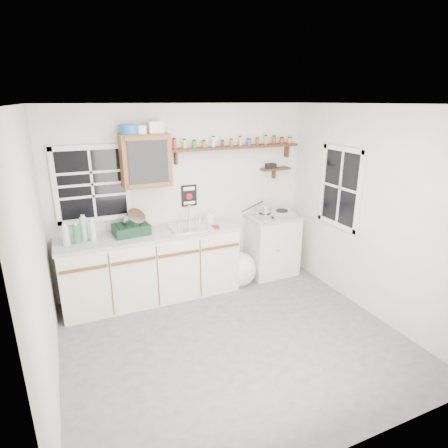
% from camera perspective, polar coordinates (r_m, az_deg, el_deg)
% --- Properties ---
extents(room, '(3.64, 3.24, 2.54)m').
position_cam_1_polar(room, '(3.79, 1.66, -1.49)').
color(room, '#4D4D50').
rests_on(room, ground).
extents(main_cabinet, '(2.31, 0.63, 0.92)m').
position_cam_1_polar(main_cabinet, '(5.06, -10.88, -6.22)').
color(main_cabinet, beige).
rests_on(main_cabinet, floor).
extents(right_cabinet, '(0.73, 0.57, 0.91)m').
position_cam_1_polar(right_cabinet, '(5.72, 7.25, -3.14)').
color(right_cabinet, beige).
rests_on(right_cabinet, floor).
extents(sink, '(0.52, 0.44, 0.29)m').
position_cam_1_polar(sink, '(5.02, -5.26, -0.37)').
color(sink, silver).
rests_on(sink, main_cabinet).
extents(upper_cabinet, '(0.60, 0.32, 0.65)m').
position_cam_1_polar(upper_cabinet, '(4.81, -11.85, 9.48)').
color(upper_cabinet, '#5D3117').
rests_on(upper_cabinet, wall_back).
extents(upper_cabinet_clutter, '(0.52, 0.24, 0.14)m').
position_cam_1_polar(upper_cabinet_clutter, '(4.76, -12.72, 13.99)').
color(upper_cabinet_clutter, '#1B56B3').
rests_on(upper_cabinet_clutter, upper_cabinet).
extents(spice_shelf, '(1.91, 0.18, 0.35)m').
position_cam_1_polar(spice_shelf, '(5.27, 1.81, 11.75)').
color(spice_shelf, black).
rests_on(spice_shelf, wall_back).
extents(secondary_shelf, '(0.45, 0.16, 0.24)m').
position_cam_1_polar(secondary_shelf, '(5.63, 7.61, 8.38)').
color(secondary_shelf, black).
rests_on(secondary_shelf, wall_back).
extents(warning_sign, '(0.22, 0.02, 0.30)m').
position_cam_1_polar(warning_sign, '(5.21, -5.34, 4.32)').
color(warning_sign, black).
rests_on(warning_sign, wall_back).
extents(window_back, '(0.93, 0.03, 0.98)m').
position_cam_1_polar(window_back, '(4.91, -19.45, 5.73)').
color(window_back, black).
rests_on(window_back, wall_back).
extents(window_right, '(0.03, 0.78, 1.08)m').
position_cam_1_polar(window_right, '(5.13, 17.32, 5.31)').
color(window_right, black).
rests_on(window_right, wall_back).
extents(water_bottles, '(0.38, 0.17, 0.32)m').
position_cam_1_polar(water_bottles, '(4.75, -21.12, -1.11)').
color(water_bottles, '#A5B9C1').
rests_on(water_bottles, main_cabinet).
extents(dish_rack, '(0.46, 0.36, 0.32)m').
position_cam_1_polar(dish_rack, '(4.86, -13.80, -0.31)').
color(dish_rack, black).
rests_on(dish_rack, main_cabinet).
extents(soap_bottle, '(0.11, 0.11, 0.19)m').
position_cam_1_polar(soap_bottle, '(5.15, -2.31, 1.15)').
color(soap_bottle, white).
rests_on(soap_bottle, main_cabinet).
extents(rag, '(0.16, 0.14, 0.02)m').
position_cam_1_polar(rag, '(4.97, -1.55, -0.49)').
color(rag, maroon).
rests_on(rag, main_cabinet).
extents(hotplate, '(0.61, 0.37, 0.08)m').
position_cam_1_polar(hotplate, '(5.54, 7.54, 1.53)').
color(hotplate, silver).
rests_on(hotplate, right_cabinet).
extents(saucepan, '(0.41, 0.21, 0.17)m').
position_cam_1_polar(saucepan, '(5.44, 6.20, 2.24)').
color(saucepan, silver).
rests_on(saucepan, hotplate).
extents(trash_bag, '(0.45, 0.41, 0.52)m').
position_cam_1_polar(trash_bag, '(5.43, 2.42, -6.91)').
color(trash_bag, silver).
rests_on(trash_bag, floor).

